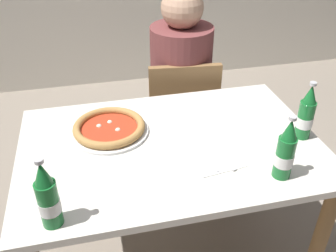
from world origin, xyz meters
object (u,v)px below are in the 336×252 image
Objects in this scene: chair_behind_table at (181,116)px; beer_bottle_right at (48,198)px; napkin_with_cutlery at (215,158)px; pizza_margherita_near at (109,128)px; dining_table_main at (171,165)px; beer_bottle_center at (285,152)px; beer_bottle_left at (306,115)px; diner_seated at (180,97)px.

beer_bottle_right reaches higher than chair_behind_table.
napkin_with_cutlery is (-0.07, -0.74, 0.27)m from chair_behind_table.
pizza_margherita_near is at bearing 144.44° from napkin_with_cutlery.
beer_bottle_center reaches higher than dining_table_main.
napkin_with_cutlery is at bearing -171.55° from beer_bottle_left.
pizza_margherita_near is 0.51m from beer_bottle_right.
pizza_margherita_near is at bearing 64.68° from beer_bottle_right.
chair_behind_table is at bearing 84.66° from napkin_with_cutlery.
beer_bottle_right is (-0.66, -0.94, 0.37)m from chair_behind_table.
dining_table_main is 0.70m from diner_seated.
beer_bottle_center and beer_bottle_right have the same top height.
napkin_with_cutlery is (-0.20, 0.15, -0.10)m from beer_bottle_center.
beer_bottle_left is (0.32, -0.73, 0.27)m from diner_seated.
chair_behind_table is at bearing -98.56° from diner_seated.
pizza_margherita_near is (-0.44, -0.48, 0.29)m from chair_behind_table.
beer_bottle_left is at bearing -7.93° from dining_table_main.
chair_behind_table is 0.70× the size of diner_seated.
dining_table_main is 3.68× the size of pizza_margherita_near.
beer_bottle_center is at bearing -35.99° from pizza_margherita_near.
beer_bottle_left reaches higher than chair_behind_table.
beer_bottle_left and beer_bottle_center have the same top height.
beer_bottle_right is at bearing -115.32° from pizza_margherita_near.
dining_table_main is 5.92× the size of napkin_with_cutlery.
pizza_margherita_near is at bearing -130.39° from diner_seated.
beer_bottle_left is at bearing 14.28° from beer_bottle_right.
diner_seated is 4.89× the size of beer_bottle_center.
beer_bottle_center reaches higher than pizza_margherita_near.
pizza_margherita_near is 0.46m from napkin_with_cutlery.
diner_seated is 4.89× the size of beer_bottle_right.
beer_bottle_right reaches higher than pizza_margherita_near.
pizza_margherita_near is at bearing 164.92° from beer_bottle_left.
beer_bottle_center is at bearing 104.28° from chair_behind_table.
pizza_margherita_near is (-0.23, 0.13, 0.13)m from dining_table_main.
chair_behind_table is 3.44× the size of beer_bottle_center.
chair_behind_table is at bearing 115.50° from beer_bottle_left.
diner_seated is 5.96× the size of napkin_with_cutlery.
chair_behind_table is (0.21, 0.61, -0.15)m from dining_table_main.
beer_bottle_right is at bearing 61.01° from chair_behind_table.
diner_seated is at bearing 97.27° from beer_bottle_center.
diner_seated is at bearing 49.61° from pizza_margherita_near.
diner_seated is 3.70× the size of pizza_margherita_near.
pizza_margherita_near is 1.32× the size of beer_bottle_right.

